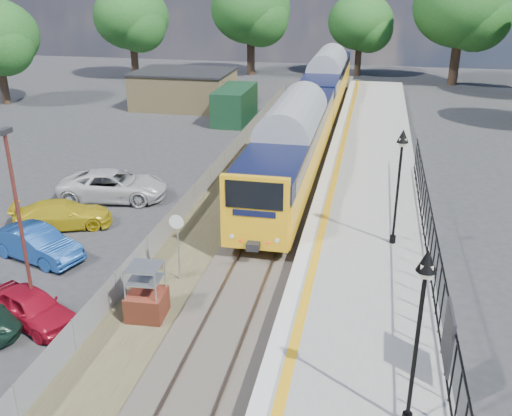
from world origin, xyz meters
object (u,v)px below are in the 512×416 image
(victorian_lamp_south, at_px, (422,300))
(train, at_px, (314,102))
(car_blue, at_px, (36,244))
(car_white, at_px, (113,185))
(carpark_lamp, at_px, (19,215))
(car_yellow, at_px, (63,214))
(speed_sign, at_px, (177,237))
(car_red, at_px, (32,307))
(brick_plinth, at_px, (146,293))
(victorian_lamp_north, at_px, (401,161))

(victorian_lamp_south, bearing_deg, train, 100.72)
(car_blue, bearing_deg, car_white, 15.69)
(carpark_lamp, bearing_deg, car_yellow, 112.10)
(speed_sign, height_order, car_red, speed_sign)
(speed_sign, bearing_deg, brick_plinth, -97.27)
(car_yellow, distance_m, car_white, 3.81)
(victorian_lamp_south, relative_size, train, 0.11)
(victorian_lamp_north, xyz_separation_m, car_white, (-13.86, 4.24, -3.54))
(speed_sign, xyz_separation_m, car_blue, (-6.25, 0.56, -1.17))
(car_blue, bearing_deg, victorian_lamp_south, -100.02)
(carpark_lamp, distance_m, car_white, 11.30)
(train, bearing_deg, brick_plinth, -96.39)
(brick_plinth, height_order, car_white, brick_plinth)
(brick_plinth, bearing_deg, train, 83.61)
(carpark_lamp, bearing_deg, victorian_lamp_north, 28.69)
(victorian_lamp_south, bearing_deg, car_yellow, 144.69)
(speed_sign, relative_size, car_yellow, 0.63)
(car_yellow, bearing_deg, car_blue, 167.43)
(victorian_lamp_north, xyz_separation_m, car_yellow, (-14.63, 0.51, -3.67))
(train, bearing_deg, car_white, -120.03)
(victorian_lamp_south, distance_m, car_yellow, 18.54)
(victorian_lamp_north, height_order, speed_sign, victorian_lamp_north)
(car_blue, height_order, car_yellow, car_blue)
(victorian_lamp_south, height_order, victorian_lamp_north, same)
(train, xyz_separation_m, car_red, (-6.37, -25.85, -1.73))
(victorian_lamp_north, bearing_deg, victorian_lamp_south, -88.85)
(victorian_lamp_south, distance_m, speed_sign, 10.83)
(train, relative_size, car_red, 11.46)
(train, distance_m, car_blue, 23.40)
(brick_plinth, height_order, speed_sign, speed_sign)
(train, xyz_separation_m, carpark_lamp, (-6.51, -25.51, 1.41))
(brick_plinth, distance_m, carpark_lamp, 4.73)
(train, xyz_separation_m, car_yellow, (-9.33, -18.54, -1.71))
(train, height_order, car_white, train)
(carpark_lamp, distance_m, car_red, 3.17)
(brick_plinth, relative_size, carpark_lamp, 0.30)
(car_white, bearing_deg, speed_sign, -149.60)
(victorian_lamp_north, distance_m, car_blue, 14.76)
(victorian_lamp_south, bearing_deg, victorian_lamp_north, 91.15)
(car_blue, distance_m, car_white, 6.83)
(victorian_lamp_south, xyz_separation_m, car_red, (-11.87, 3.20, -3.69))
(train, bearing_deg, victorian_lamp_south, -79.28)
(speed_sign, bearing_deg, car_blue, 173.31)
(train, distance_m, car_red, 26.67)
(victorian_lamp_north, xyz_separation_m, car_blue, (-14.07, -2.58, -3.62))
(carpark_lamp, height_order, car_red, carpark_lamp)
(train, height_order, car_yellow, train)
(brick_plinth, xyz_separation_m, car_white, (-5.79, 9.95, -0.19))
(victorian_lamp_north, xyz_separation_m, train, (-5.30, 19.05, -1.96))
(victorian_lamp_north, relative_size, carpark_lamp, 0.70)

